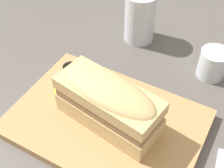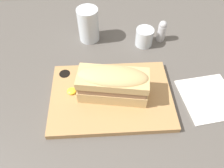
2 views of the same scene
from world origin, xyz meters
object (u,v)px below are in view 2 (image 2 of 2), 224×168
Objects in this scene: wine_glass at (144,38)px; napkin at (209,98)px; sandwich at (113,83)px; salt_shaker at (162,31)px; serving_board at (111,96)px; water_glass at (89,27)px.

wine_glass is 0.36× the size of napkin.
salt_shaker is at bearing 53.08° from sandwich.
napkin is at bearing -3.61° from serving_board.
salt_shaker is (19.11, 24.62, 3.07)cm from serving_board.
sandwich is at bearing -126.92° from salt_shaker.
water_glass is at bearing 175.19° from salt_shaker.
water_glass is 19.58cm from wine_glass.
salt_shaker is at bearing 108.79° from napkin.
serving_board is at bearing 176.39° from napkin.
salt_shaker reaches higher than serving_board.
sandwich is at bearing -75.71° from water_glass.
sandwich is at bearing -118.26° from wine_glass.
water_glass is 25.46cm from salt_shaker.
sandwich is 1.13× the size of napkin.
salt_shaker reaches higher than napkin.
salt_shaker is (25.35, -2.13, -1.13)cm from water_glass.
sandwich reaches higher than serving_board.
wine_glass is (12.77, 22.62, 1.93)cm from serving_board.
serving_board is 2.88× the size of water_glass.
serving_board is 31.32cm from salt_shaker.
wine_glass is at bearing -12.26° from water_glass.
water_glass is 0.68× the size of napkin.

